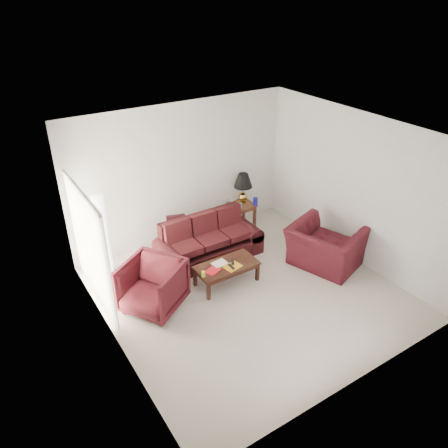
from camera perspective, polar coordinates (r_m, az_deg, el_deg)
name	(u,v)px	position (r m, az deg, el deg)	size (l,w,h in m)	color
floor	(249,292)	(8.20, 3.23, -8.88)	(5.00, 5.00, 0.00)	silver
blinds	(89,249)	(7.74, -17.17, -3.14)	(0.10, 2.00, 2.16)	silver
sofa	(209,240)	(8.88, -1.96, -2.09)	(2.16, 0.93, 0.88)	black
throw_pillow	(176,224)	(9.02, -6.25, 0.02)	(0.38, 0.11, 0.38)	black
end_table	(242,215)	(10.16, 2.32, 1.22)	(0.52, 0.52, 0.57)	#552F1D
table_lamp	(243,188)	(9.96, 2.50, 4.69)	(0.42, 0.42, 0.71)	#B69438
clock	(239,206)	(9.78, 2.02, 2.38)	(0.14, 0.05, 0.14)	silver
blue_canister	(255,201)	(9.96, 4.12, 2.98)	(0.11, 0.11, 0.18)	#19179A
picture_frame	(232,200)	(10.01, 0.99, 3.14)	(0.13, 0.02, 0.17)	white
floor_lamp	(102,235)	(8.58, -15.59, -1.37)	(0.27, 0.27, 1.68)	white
armchair_left	(152,286)	(7.69, -9.35, -8.01)	(0.96, 0.99, 0.90)	#3E0E14
armchair_right	(325,247)	(8.91, 13.04, -2.92)	(1.32, 1.16, 0.86)	#3B0D15
coffee_table	(227,274)	(8.30, 0.34, -6.50)	(1.19, 0.59, 0.42)	black
magazine_red	(213,271)	(8.01, -1.45, -6.11)	(0.28, 0.21, 0.02)	#AE1119
magazine_white	(220,263)	(8.21, -0.59, -5.15)	(0.28, 0.21, 0.02)	white
magazine_orange	(233,266)	(8.12, 1.14, -5.56)	(0.31, 0.23, 0.02)	gold
remote_a	(231,267)	(8.08, 0.96, -5.58)	(0.05, 0.18, 0.02)	black
remote_b	(233,262)	(8.21, 1.12, -4.96)	(0.05, 0.18, 0.02)	black
yellow_glass	(203,274)	(7.85, -2.73, -6.54)	(0.07, 0.07, 0.11)	#D3E232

